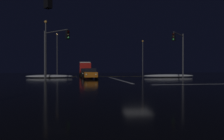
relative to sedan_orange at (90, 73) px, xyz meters
The scene contains 15 objects.
ground 12.28m from the sedan_orange, 72.78° to the right, with size 120.00×120.00×0.10m, color black.
stop_line_north 4.46m from the sedan_orange, 34.30° to the right, with size 0.35×15.89×0.01m.
centre_line_ns 9.85m from the sedan_orange, 68.32° to the left, with size 22.00×0.15×0.01m.
snow_bank_left_curb 8.06m from the sedan_orange, 142.73° to the left, with size 7.44×1.50×0.52m.
snow_bank_right_curb 14.10m from the sedan_orange, 14.26° to the left, with size 9.02×1.50×0.55m.
sedan_orange is the anchor object (origin of this frame).
sedan_black 6.14m from the sedan_orange, 93.50° to the left, with size 2.02×4.33×1.57m.
sedan_red 12.07m from the sedan_orange, 92.47° to the left, with size 2.02×4.33×1.57m.
box_truck 18.70m from the sedan_orange, 90.93° to the left, with size 2.68×8.28×3.08m.
traffic_signal_nw 6.83m from the sedan_orange, 144.39° to the right, with size 3.38×3.38×6.40m.
traffic_signal_ne 13.05m from the sedan_orange, 15.01° to the right, with size 3.11×3.11×6.54m.
traffic_signal_sw 20.94m from the sedan_orange, 103.35° to the right, with size 3.15×3.15×6.08m.
streetlamp_left_far 20.82m from the sedan_orange, 109.31° to the left, with size 0.44×0.44×9.74m.
streetlamp_left_near 8.59m from the sedan_orange, 155.00° to the left, with size 0.44×0.44×8.96m.
streetlamp_right_far 24.04m from the sedan_orange, 53.88° to the left, with size 0.44×0.44×8.58m.
Camera 1 is at (-5.17, -17.82, 1.46)m, focal length 32.62 mm.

